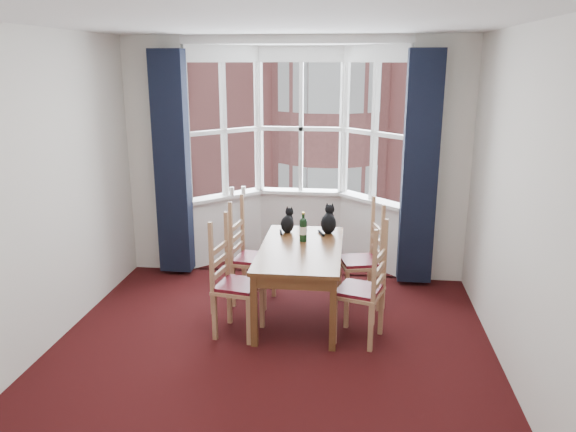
% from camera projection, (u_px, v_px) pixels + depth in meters
% --- Properties ---
extents(floor, '(4.50, 4.50, 0.00)m').
position_uv_depth(floor, '(266.00, 367.00, 4.77)').
color(floor, black).
rests_on(floor, ground).
extents(ceiling, '(4.50, 4.50, 0.00)m').
position_uv_depth(ceiling, '(261.00, 20.00, 4.03)').
color(ceiling, white).
rests_on(ceiling, floor).
extents(wall_left, '(0.00, 4.50, 4.50)m').
position_uv_depth(wall_left, '(25.00, 201.00, 4.63)').
color(wall_left, silver).
rests_on(wall_left, floor).
extents(wall_right, '(0.00, 4.50, 4.50)m').
position_uv_depth(wall_right, '(529.00, 216.00, 4.17)').
color(wall_right, silver).
rests_on(wall_right, floor).
extents(wall_near, '(4.00, 0.00, 4.00)m').
position_uv_depth(wall_near, '(174.00, 349.00, 2.25)').
color(wall_near, silver).
rests_on(wall_near, floor).
extents(wall_back_pier_left, '(0.70, 0.12, 2.80)m').
position_uv_depth(wall_back_pier_left, '(158.00, 157.00, 6.74)').
color(wall_back_pier_left, silver).
rests_on(wall_back_pier_left, floor).
extents(wall_back_pier_right, '(0.70, 0.12, 2.80)m').
position_uv_depth(wall_back_pier_right, '(439.00, 163.00, 6.36)').
color(wall_back_pier_right, silver).
rests_on(wall_back_pier_right, floor).
extents(bay_window, '(2.76, 0.94, 2.80)m').
position_uv_depth(bay_window, '(299.00, 153.00, 7.03)').
color(bay_window, white).
rests_on(bay_window, floor).
extents(curtain_left, '(0.38, 0.22, 2.60)m').
position_uv_depth(curtain_left, '(172.00, 164.00, 6.56)').
color(curtain_left, black).
rests_on(curtain_left, floor).
extents(curtain_right, '(0.38, 0.22, 2.60)m').
position_uv_depth(curtain_right, '(420.00, 170.00, 6.23)').
color(curtain_right, black).
rests_on(curtain_right, floor).
extents(dining_table, '(0.81, 1.51, 0.72)m').
position_uv_depth(dining_table, '(301.00, 255.00, 5.60)').
color(dining_table, brown).
rests_on(dining_table, floor).
extents(chair_left_near, '(0.47, 0.48, 0.92)m').
position_uv_depth(chair_left_near, '(229.00, 286.00, 5.27)').
color(chair_left_near, '#A57650').
rests_on(chair_left_near, floor).
extents(chair_left_far, '(0.46, 0.47, 0.92)m').
position_uv_depth(chair_left_far, '(245.00, 259.00, 5.99)').
color(chair_left_far, '#A57650').
rests_on(chair_left_far, floor).
extents(chair_right_near, '(0.50, 0.52, 0.92)m').
position_uv_depth(chair_right_near, '(369.00, 294.00, 5.10)').
color(chair_right_near, '#A57650').
rests_on(chair_right_near, floor).
extents(chair_right_far, '(0.49, 0.51, 0.92)m').
position_uv_depth(chair_right_far, '(368.00, 262.00, 5.89)').
color(chair_right_far, '#A57650').
rests_on(chair_right_far, floor).
extents(cat_left, '(0.18, 0.23, 0.28)m').
position_uv_depth(cat_left, '(288.00, 223.00, 6.06)').
color(cat_left, black).
rests_on(cat_left, dining_table).
extents(cat_right, '(0.19, 0.25, 0.32)m').
position_uv_depth(cat_right, '(329.00, 222.00, 6.03)').
color(cat_right, black).
rests_on(cat_right, dining_table).
extents(wine_bottle, '(0.08, 0.08, 0.31)m').
position_uv_depth(wine_bottle, '(303.00, 228.00, 5.75)').
color(wine_bottle, black).
rests_on(wine_bottle, dining_table).
extents(candle_tall, '(0.06, 0.06, 0.10)m').
position_uv_depth(candle_tall, '(232.00, 191.00, 7.11)').
color(candle_tall, white).
rests_on(candle_tall, bay_window).
extents(candle_short, '(0.06, 0.06, 0.11)m').
position_uv_depth(candle_short, '(243.00, 191.00, 7.12)').
color(candle_short, white).
rests_on(candle_short, bay_window).
extents(street, '(80.00, 80.00, 0.00)m').
position_uv_depth(street, '(343.00, 194.00, 37.23)').
color(street, '#333335').
rests_on(street, ground).
extents(tenement_building, '(18.40, 7.80, 15.20)m').
position_uv_depth(tenement_building, '(335.00, 91.00, 17.75)').
color(tenement_building, '#A55955').
rests_on(tenement_building, street).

